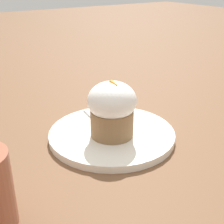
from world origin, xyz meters
The scene contains 4 objects.
ground_plane centered at (0.00, 0.00, 0.00)m, with size 4.00×4.00×0.00m, color brown.
dessert_plate centered at (0.00, 0.00, 0.01)m, with size 0.22×0.22×0.01m.
carrot_cake centered at (0.01, -0.01, 0.06)m, with size 0.08×0.08×0.10m.
spoon centered at (-0.02, 0.00, 0.02)m, with size 0.12×0.03×0.01m.
Camera 1 is at (0.41, -0.27, 0.27)m, focal length 50.00 mm.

